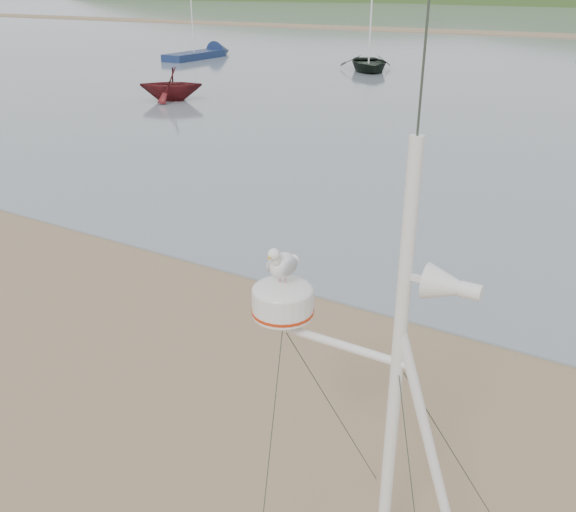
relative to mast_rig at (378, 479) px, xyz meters
The scene contains 5 objects.
ground 3.93m from the mast_rig, 169.58° to the left, with size 560.00×560.00×0.00m, color #7D6548.
mast_rig is the anchor object (origin of this frame).
boat_dark 36.55m from the mast_rig, 114.07° to the left, with size 3.34×0.97×4.67m, color black.
boat_red 26.22m from the mast_rig, 134.76° to the left, with size 2.51×1.53×2.91m, color #581416.
sailboat_blue_near 45.19m from the mast_rig, 129.48° to the left, with size 1.74×7.04×6.99m.
Camera 1 is at (5.05, -4.47, 5.07)m, focal length 38.00 mm.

